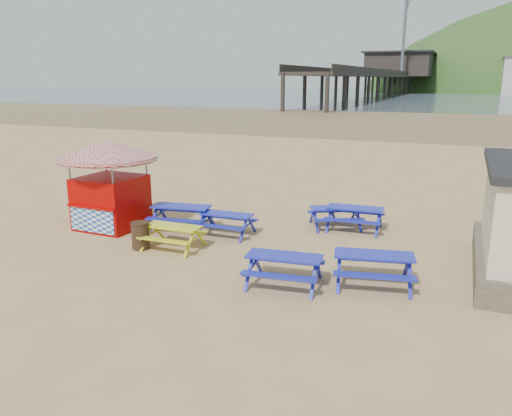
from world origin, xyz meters
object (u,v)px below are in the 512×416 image
at_px(picnic_table_blue_a, 181,217).
at_px(picnic_table_yellow, 173,237).
at_px(ice_cream_kiosk, 109,173).
at_px(picnic_table_blue_b, 355,218).
at_px(litter_bin, 140,235).

bearing_deg(picnic_table_blue_a, picnic_table_yellow, -75.55).
distance_m(picnic_table_blue_a, ice_cream_kiosk, 3.00).
xyz_separation_m(picnic_table_blue_b, litter_bin, (-5.84, -4.67, 0.03)).
height_order(picnic_table_blue_a, litter_bin, litter_bin).
distance_m(picnic_table_blue_a, litter_bin, 2.36).
relative_size(picnic_table_yellow, litter_bin, 2.09).
height_order(picnic_table_blue_b, litter_bin, litter_bin).
distance_m(picnic_table_blue_a, picnic_table_blue_b, 6.20).
relative_size(picnic_table_yellow, ice_cream_kiosk, 0.50).
height_order(picnic_table_blue_b, ice_cream_kiosk, ice_cream_kiosk).
xyz_separation_m(picnic_table_blue_a, ice_cream_kiosk, (-2.45, -0.74, 1.56)).
bearing_deg(picnic_table_blue_b, ice_cream_kiosk, -162.33).
bearing_deg(picnic_table_yellow, litter_bin, -156.13).
height_order(ice_cream_kiosk, litter_bin, ice_cream_kiosk).
distance_m(ice_cream_kiosk, litter_bin, 3.26).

